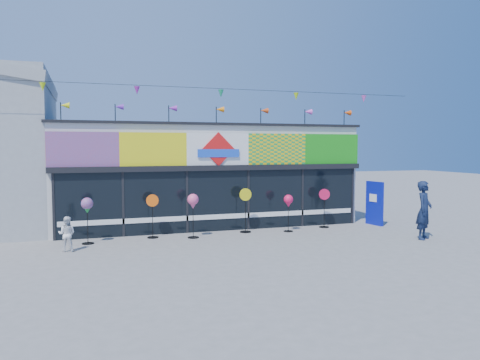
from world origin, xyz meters
name	(u,v)px	position (x,y,z in m)	size (l,w,h in m)	color
ground	(248,250)	(0.00, 0.00, 0.00)	(80.00, 80.00, 0.00)	slate
kite_shop	(202,174)	(0.00, 5.94, 2.05)	(16.00, 5.70, 5.31)	silver
blue_sign	(375,203)	(6.45, 2.76, 0.89)	(0.27, 0.90, 1.78)	#0A16A2
spinner_0	(87,207)	(-4.72, 2.46, 1.23)	(0.39, 0.39, 1.53)	black
spinner_1	(153,215)	(-2.55, 2.83, 0.81)	(0.43, 0.39, 1.53)	black
spinner_2	(193,203)	(-1.20, 2.38, 1.24)	(0.39, 0.39, 1.55)	black
spinner_3	(245,209)	(0.89, 2.83, 0.87)	(0.46, 0.42, 1.65)	black
spinner_4	(288,202)	(2.47, 2.46, 1.12)	(0.35, 0.35, 1.40)	black
spinner_5	(324,207)	(4.20, 2.86, 0.81)	(0.42, 0.39, 1.53)	black
adult_man	(424,210)	(6.31, -0.35, 1.01)	(0.73, 0.48, 2.01)	#121D3B
child	(67,234)	(-5.32, 1.51, 0.54)	(0.52, 0.30, 1.07)	white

